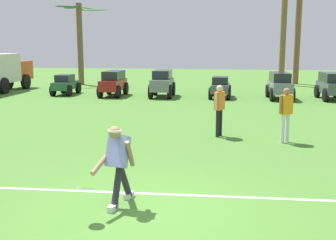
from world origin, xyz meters
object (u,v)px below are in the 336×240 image
(frisbee_thrower, at_px, (118,161))
(parked_car_slot_e, at_px, (280,85))
(teammate_near_sideline, at_px, (286,110))
(palm_tree_right_of_centre, at_px, (298,27))
(palm_tree_far_left, at_px, (80,38))
(parked_car_slot_f, at_px, (331,85))
(teammate_deep, at_px, (219,106))
(parked_car_slot_b, at_px, (113,82))
(palm_tree_left_of_centre, at_px, (284,23))
(parked_car_slot_a, at_px, (66,84))
(parked_car_slot_d, at_px, (220,87))
(frisbee_in_flight, at_px, (85,188))
(parked_car_slot_c, at_px, (162,83))

(frisbee_thrower, distance_m, parked_car_slot_e, 15.70)
(teammate_near_sideline, bearing_deg, palm_tree_right_of_centre, 80.80)
(palm_tree_far_left, height_order, palm_tree_right_of_centre, palm_tree_right_of_centre)
(frisbee_thrower, height_order, parked_car_slot_f, frisbee_thrower)
(teammate_deep, bearing_deg, parked_car_slot_f, 60.45)
(teammate_deep, height_order, parked_car_slot_b, teammate_deep)
(palm_tree_far_left, bearing_deg, palm_tree_right_of_centre, 9.97)
(parked_car_slot_b, bearing_deg, palm_tree_far_left, 123.42)
(parked_car_slot_f, xyz_separation_m, palm_tree_left_of_centre, (-1.55, 7.54, 3.37))
(palm_tree_right_of_centre, bearing_deg, parked_car_slot_a, -148.69)
(parked_car_slot_d, height_order, palm_tree_far_left, palm_tree_far_left)
(palm_tree_far_left, xyz_separation_m, palm_tree_right_of_centre, (14.61, 2.57, 0.73))
(teammate_near_sideline, bearing_deg, frisbee_in_flight, -122.24)
(teammate_near_sideline, relative_size, parked_car_slot_f, 0.64)
(teammate_near_sideline, relative_size, parked_car_slot_d, 0.70)
(parked_car_slot_d, bearing_deg, parked_car_slot_b, -179.61)
(parked_car_slot_d, height_order, palm_tree_left_of_centre, palm_tree_left_of_centre)
(frisbee_in_flight, bearing_deg, palm_tree_right_of_centre, 74.47)
(frisbee_thrower, xyz_separation_m, parked_car_slot_a, (-7.10, 15.41, -0.24))
(parked_car_slot_c, distance_m, parked_car_slot_f, 8.55)
(frisbee_in_flight, xyz_separation_m, palm_tree_far_left, (-7.85, 21.76, 2.57))
(teammate_near_sideline, xyz_separation_m, palm_tree_right_of_centre, (2.97, 18.32, 2.92))
(frisbee_in_flight, xyz_separation_m, parked_car_slot_c, (-1.29, 15.81, 0.19))
(parked_car_slot_e, xyz_separation_m, palm_tree_far_left, (-12.58, 5.97, 2.40))
(frisbee_in_flight, distance_m, teammate_deep, 6.82)
(teammate_deep, relative_size, parked_car_slot_b, 0.65)
(parked_car_slot_d, distance_m, parked_car_slot_f, 5.52)
(frisbee_thrower, relative_size, palm_tree_far_left, 0.26)
(parked_car_slot_f, relative_size, palm_tree_far_left, 0.45)
(frisbee_thrower, bearing_deg, parked_car_slot_e, 73.81)
(parked_car_slot_d, xyz_separation_m, palm_tree_far_left, (-9.60, 5.88, 2.56))
(teammate_deep, distance_m, palm_tree_right_of_centre, 18.67)
(parked_car_slot_e, xyz_separation_m, palm_tree_left_of_centre, (0.98, 7.71, 3.37))
(teammate_deep, xyz_separation_m, parked_car_slot_e, (2.81, 9.25, -0.22))
(teammate_near_sideline, bearing_deg, parked_car_slot_c, 117.39)
(teammate_deep, distance_m, parked_car_slot_d, 9.36)
(parked_car_slot_a, distance_m, palm_tree_right_of_centre, 16.14)
(frisbee_thrower, distance_m, teammate_near_sideline, 6.32)
(frisbee_in_flight, xyz_separation_m, parked_car_slot_d, (1.74, 15.88, 0.01))
(teammate_deep, xyz_separation_m, parked_car_slot_d, (-0.17, 9.35, -0.38))
(teammate_deep, xyz_separation_m, parked_car_slot_b, (-5.87, 9.31, -0.22))
(parked_car_slot_a, xyz_separation_m, parked_car_slot_e, (11.47, -0.33, 0.16))
(palm_tree_far_left, bearing_deg, frisbee_in_flight, -70.16)
(parked_car_slot_e, height_order, parked_car_slot_f, same)
(teammate_deep, height_order, parked_car_slot_f, teammate_deep)
(frisbee_in_flight, distance_m, teammate_near_sideline, 7.11)
(teammate_deep, xyz_separation_m, parked_car_slot_a, (-8.66, 9.58, -0.38))
(palm_tree_far_left, bearing_deg, palm_tree_left_of_centre, 7.30)
(parked_car_slot_a, bearing_deg, parked_car_slot_b, -5.55)
(parked_car_slot_d, bearing_deg, parked_car_slot_a, 178.42)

